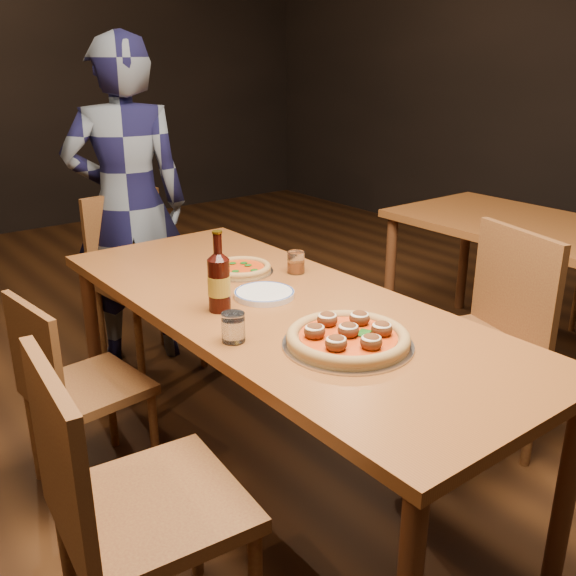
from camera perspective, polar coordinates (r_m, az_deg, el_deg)
ground at (r=2.61m, az=-0.70°, el=-16.82°), size 9.00×9.00×0.00m
table_main at (r=2.27m, az=-0.77°, el=-3.01°), size 0.80×2.00×0.75m
chair_main_nw at (r=1.78m, az=-11.96°, el=-18.27°), size 0.49×0.49×0.96m
chair_main_sw at (r=2.52m, az=-17.34°, el=-8.30°), size 0.42×0.42×0.82m
chair_main_e at (r=2.65m, az=15.58°, el=-4.83°), size 0.56×0.56×0.98m
chair_end at (r=3.35m, az=-12.30°, el=0.49°), size 0.49×0.49×0.94m
pizza_meatball at (r=1.92m, az=5.36°, el=-4.38°), size 0.39×0.39×0.07m
pizza_margherita at (r=2.56m, az=-4.22°, el=1.76°), size 0.26×0.26×0.03m
plate_stack at (r=2.30m, az=-2.12°, el=-0.54°), size 0.22×0.22×0.02m
beer_bottle at (r=2.16m, az=-6.15°, el=0.42°), size 0.08×0.08×0.27m
water_glass at (r=1.94m, az=-4.88°, el=-3.50°), size 0.07×0.07×0.09m
amber_glass at (r=2.54m, az=0.71°, el=2.29°), size 0.07×0.07×0.09m
diner at (r=3.40m, az=-14.02°, el=7.11°), size 0.72×0.60×1.68m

